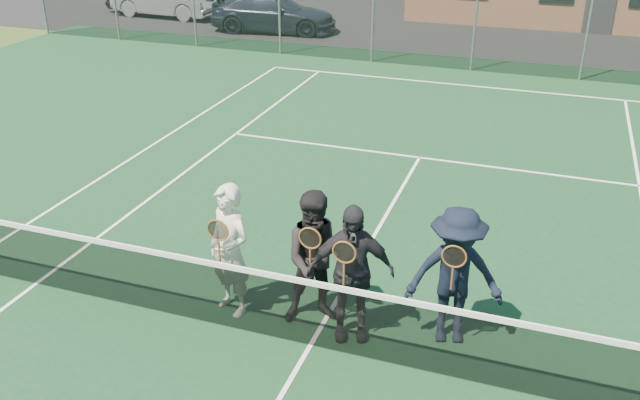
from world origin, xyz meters
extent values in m
plane|color=#314819|center=(0.00, 20.00, 0.00)|extent=(220.00, 220.00, 0.00)
cube|color=#14381E|center=(0.00, 0.00, 0.01)|extent=(30.00, 30.00, 0.02)
cube|color=black|center=(-4.00, 20.00, 0.01)|extent=(40.00, 12.00, 0.01)
imported|color=#192132|center=(-7.51, 16.55, 0.65)|extent=(4.69, 2.36, 1.31)
cube|color=white|center=(0.00, 11.88, 0.03)|extent=(10.97, 0.06, 0.01)
cube|color=white|center=(-4.12, 0.00, 0.03)|extent=(0.06, 23.77, 0.01)
cube|color=white|center=(0.00, 6.40, 0.03)|extent=(8.23, 0.06, 0.01)
cube|color=white|center=(0.00, 0.00, 0.03)|extent=(0.06, 12.80, 0.01)
cube|color=black|center=(0.00, 0.00, 0.48)|extent=(11.60, 0.02, 0.88)
cube|color=white|center=(0.00, 0.00, 0.93)|extent=(11.60, 0.03, 0.07)
cylinder|color=slate|center=(-9.00, 13.50, 1.50)|extent=(0.07, 0.07, 3.00)
cylinder|color=slate|center=(-6.00, 13.50, 1.50)|extent=(0.07, 0.07, 3.00)
cylinder|color=slate|center=(-3.00, 13.50, 1.50)|extent=(0.07, 0.07, 3.00)
cylinder|color=slate|center=(0.00, 13.50, 1.50)|extent=(0.07, 0.07, 3.00)
cylinder|color=slate|center=(3.00, 13.50, 1.50)|extent=(0.07, 0.07, 3.00)
cube|color=black|center=(0.00, 13.50, 1.50)|extent=(30.00, 0.03, 3.00)
cube|color=#2D2D33|center=(3.50, 19.98, 1.00)|extent=(1.00, 0.06, 2.00)
imported|color=beige|center=(-1.23, 0.38, 0.92)|extent=(0.77, 0.65, 1.80)
torus|color=brown|center=(-1.23, 0.11, 1.35)|extent=(0.29, 0.02, 0.29)
cylinder|color=black|center=(-1.23, 0.11, 1.35)|extent=(0.25, 0.00, 0.25)
cylinder|color=brown|center=(-1.23, 0.11, 1.07)|extent=(0.03, 0.03, 0.32)
imported|color=black|center=(-0.11, 0.56, 0.92)|extent=(1.08, 0.98, 1.80)
torus|color=brown|center=(-0.11, 0.29, 1.35)|extent=(0.29, 0.02, 0.29)
cylinder|color=black|center=(-0.11, 0.29, 1.35)|extent=(0.25, 0.00, 0.25)
cylinder|color=brown|center=(-0.11, 0.29, 1.07)|extent=(0.03, 0.03, 0.32)
imported|color=black|center=(0.37, 0.39, 0.92)|extent=(1.14, 0.76, 1.80)
torus|color=brown|center=(0.37, 0.12, 1.35)|extent=(0.29, 0.02, 0.29)
cylinder|color=black|center=(0.37, 0.12, 1.35)|extent=(0.25, 0.00, 0.25)
cylinder|color=brown|center=(0.37, 0.12, 1.07)|extent=(0.03, 0.03, 0.32)
imported|color=black|center=(1.57, 0.71, 0.92)|extent=(1.29, 0.94, 1.80)
torus|color=brown|center=(1.57, 0.44, 1.35)|extent=(0.29, 0.02, 0.29)
cylinder|color=black|center=(1.57, 0.44, 1.35)|extent=(0.25, 0.00, 0.25)
cylinder|color=brown|center=(1.57, 0.44, 1.07)|extent=(0.03, 0.03, 0.32)
camera|label=1|loc=(2.34, -6.25, 5.25)|focal=38.00mm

